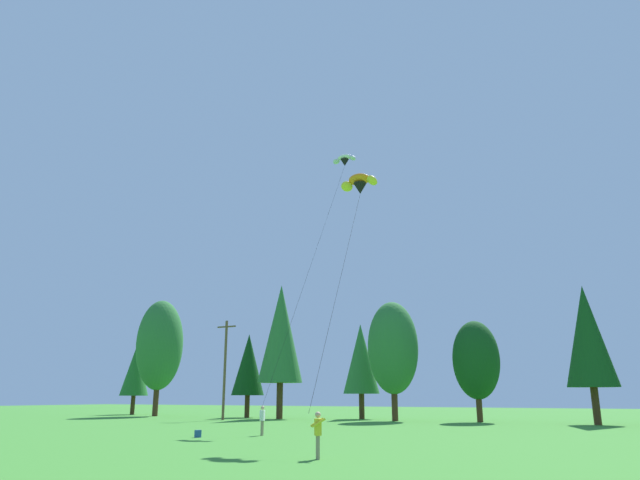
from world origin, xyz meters
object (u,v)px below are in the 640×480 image
Objects in this scene: utility_pole at (225,367)px; kite_flyer_mid at (318,431)px; parafoil_kite_mid_orange at (360,184)px; kite_flyer_near at (262,418)px; parafoil_kite_high_white at (344,160)px; backpack at (198,434)px.

kite_flyer_mid is at bearing -47.45° from utility_pole.
kite_flyer_mid is 17.20m from parafoil_kite_mid_orange.
parafoil_kite_high_white is at bearing 92.50° from kite_flyer_near.
kite_flyer_mid is 13.55m from backpack.
utility_pole is 37.54m from kite_flyer_mid.
utility_pole is 23.68m from parafoil_kite_high_white.
backpack is (13.73, -20.38, -4.88)m from utility_pole.
utility_pole is 30.09m from parafoil_kite_mid_orange.
backpack is (-8.91, -3.03, -14.45)m from parafoil_kite_mid_orange.
parafoil_kite_mid_orange is at bearing 104.35° from kite_flyer_mid.
parafoil_kite_high_white is at bearing 118.87° from parafoil_kite_mid_orange.
utility_pole is at bearing 60.91° from backpack.
backpack is (-2.32, -3.03, -0.79)m from kite_flyer_near.
kite_flyer_near is at bearing -47.23° from utility_pole.
parafoil_kite_mid_orange reaches higher than backpack.
parafoil_kite_high_white is at bearing 112.87° from kite_flyer_mid.
kite_flyer_near is at bearing 132.17° from kite_flyer_mid.
backpack is at bearing 148.28° from kite_flyer_mid.
parafoil_kite_high_white reaches higher than backpack.
utility_pole reaches higher than kite_flyer_mid.
parafoil_kite_mid_orange is at bearing -61.13° from parafoil_kite_high_white.
utility_pole is 0.70× the size of parafoil_kite_mid_orange.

